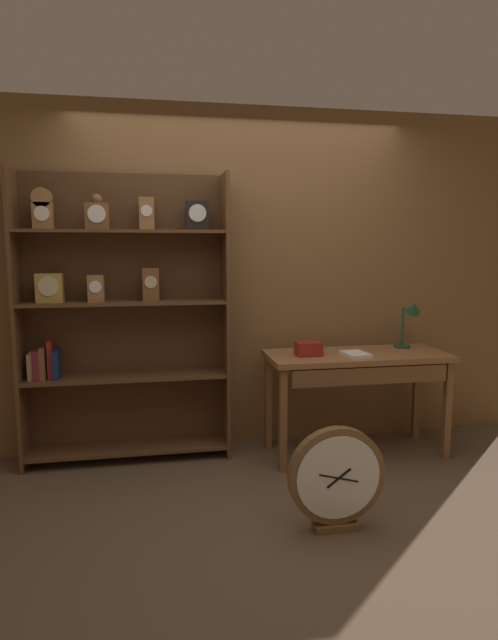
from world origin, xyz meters
The scene contains 8 objects.
ground_plane centered at (0.00, 0.00, 0.00)m, with size 10.00×10.00×0.00m, color brown.
back_wood_panel centered at (0.00, 1.30, 1.30)m, with size 4.80×0.05×2.60m, color brown.
bookshelf centered at (-0.90, 1.13, 1.06)m, with size 1.47×0.30×2.08m.
workbench centered at (0.82, 0.88, 0.68)m, with size 1.34×0.56×0.77m.
desk_lamp centered at (1.29, 1.01, 1.01)m, with size 0.19×0.19×0.38m.
toolbox_small centered at (0.43, 0.87, 0.82)m, with size 0.18×0.13×0.10m, color maroon.
open_repair_manual centered at (0.76, 0.80, 0.79)m, with size 0.16×0.22×0.03m, color silver.
round_clock_large centered at (0.30, -0.13, 0.30)m, with size 0.55×0.11×0.59m.
Camera 1 is at (-0.68, -2.75, 1.55)m, focal length 29.72 mm.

